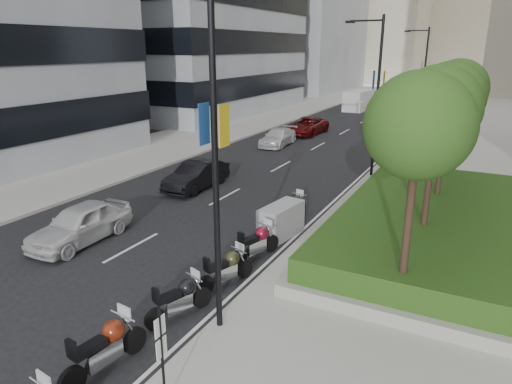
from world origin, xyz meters
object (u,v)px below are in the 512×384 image
Objects in this scene: lamp_post_1 at (375,90)px; motorcycle_2 at (180,299)px; car_c at (278,137)px; car_d at (307,126)px; motorcycle_1 at (106,347)px; motorcycle_3 at (227,268)px; motorcycle_5 at (281,221)px; motorcycle_6 at (294,206)px; lamp_post_0 at (209,146)px; car_b at (197,175)px; car_a at (81,224)px; motorcycle_4 at (257,243)px; lamp_post_2 at (423,74)px; parking_sign at (162,352)px; delivery_van at (358,101)px.

motorcycle_2 is at bearing -93.84° from lamp_post_1.
car_c is 0.85× the size of car_d.
motorcycle_1 reaches higher than motorcycle_3.
motorcycle_5 is 22.95m from car_d.
motorcycle_6 is at bearing -65.33° from car_c.
motorcycle_1 is 1.19× the size of motorcycle_6.
lamp_post_0 is 5.31m from motorcycle_1.
motorcycle_3 is 6.60m from motorcycle_6.
car_b is (-6.84, 8.37, 0.14)m from motorcycle_3.
motorcycle_1 reaches higher than motorcycle_6.
car_a is 0.85× the size of car_d.
motorcycle_4 is at bearing -70.60° from car_d.
lamp_post_2 is at bearing 18.43° from motorcycle_3.
car_a is (-7.76, 2.54, -4.30)m from lamp_post_0.
car_b reaches higher than motorcycle_1.
lamp_post_2 is at bearing 14.75° from motorcycle_4.
car_c reaches higher than motorcycle_1.
lamp_post_0 reaches higher than parking_sign.
delivery_van is (-0.28, 17.67, 0.36)m from car_d.
motorcycle_3 is at bearing -162.58° from motorcycle_4.
lamp_post_2 is (0.00, 35.00, 0.00)m from lamp_post_0.
car_d is (-8.28, 11.33, -4.34)m from lamp_post_1.
lamp_post_1 reaches higher than motorcycle_6.
motorcycle_5 is 1.14× the size of motorcycle_6.
car_a is 25.80m from car_d.
motorcycle_5 is at bearing -69.07° from car_d.
parking_sign is at bearing -72.82° from car_c.
car_a is 0.79× the size of delivery_van.
motorcycle_6 is at bearing 23.74° from motorcycle_3.
motorcycle_5 is at bearing -30.37° from car_b.
lamp_post_0 is 3.60× the size of parking_sign.
motorcycle_4 is 9.19m from car_b.
lamp_post_0 is 29.84m from car_d.
car_d is at bearing 89.97° from car_a.
motorcycle_3 reaches higher than motorcycle_2.
lamp_post_0 reaches higher than car_b.
lamp_post_2 is 35.30m from motorcycle_2.
car_d reaches higher than motorcycle_5.
motorcycle_5 reaches higher than motorcycle_3.
motorcycle_6 is 0.39× the size of car_d.
motorcycle_6 is at bearing -15.57° from car_b.
car_d is at bearing 26.45° from motorcycle_5.
lamp_post_2 is 4.37× the size of motorcycle_6.
motorcycle_1 is 0.47× the size of car_d.
delivery_van is (-9.22, 49.00, -0.37)m from parking_sign.
motorcycle_2 is 0.41× the size of car_d.
lamp_post_1 is 13.42m from motorcycle_4.
motorcycle_6 is 0.46× the size of car_a.
delivery_van is (-7.42, 46.00, 0.49)m from motorcycle_2.
car_c is (-7.20, 14.08, 0.10)m from motorcycle_6.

